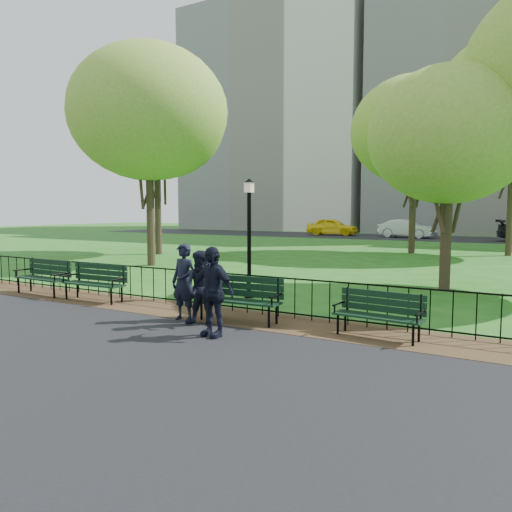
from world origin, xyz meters
The scene contains 21 objects.
ground centered at (0.00, 0.00, 0.00)m, with size 120.00×120.00×0.00m, color #1C5E18.
asphalt_path centered at (0.00, -3.40, 0.01)m, with size 60.00×9.20×0.01m, color black.
dirt_strip centered at (0.00, 1.50, 0.01)m, with size 60.00×1.60×0.01m, color #3C2718.
far_street centered at (0.00, 35.00, 0.01)m, with size 70.00×9.00×0.01m, color black.
iron_fence centered at (0.00, 2.00, 0.50)m, with size 24.06×0.06×1.00m.
apartment_west centered at (-22.00, 48.00, 13.00)m, with size 22.00×15.00×26.00m, color silver.
apartment_mid centered at (2.00, 48.00, 15.00)m, with size 24.00×15.00×30.00m, color beige.
park_bench_main centered at (0.21, 1.10, 0.66)m, with size 1.86×0.68×1.04m.
park_bench_left_a centered at (-3.97, 1.37, 0.59)m, with size 1.84×0.62×1.03m.
park_bench_left_b centered at (-5.97, 1.34, 0.60)m, with size 1.89×0.66×1.06m.
park_bench_right_a centered at (3.43, 1.37, 0.53)m, with size 1.67×0.64×0.93m.
lamppost centered at (-0.81, 3.78, 1.73)m, with size 0.29×0.29×3.18m.
tree_near_w centered at (-8.38, 8.33, 6.33)m, with size 6.54×6.54×9.11m.
tree_near_e centered at (3.49, 7.77, 4.48)m, with size 4.63×4.63×6.45m.
tree_mid_w centered at (-11.71, 12.59, 6.96)m, with size 7.19×7.19×10.03m.
tree_far_c centered at (-0.27, 20.01, 6.57)m, with size 6.79×6.79×9.46m.
person_left centered at (-0.58, 0.70, 0.83)m, with size 0.60×0.39×1.64m, color black.
person_mid centered at (0.07, 0.47, 0.78)m, with size 0.74×0.39×1.53m, color black.
person_right centered at (0.72, -0.10, 0.85)m, with size 0.98×0.40×1.68m, color black.
taxi centered at (-10.85, 35.22, 0.80)m, with size 1.85×4.61×1.57m, color yellow.
sedan_silver centered at (-3.99, 34.56, 0.77)m, with size 1.61×4.61×1.52m, color #AEB1B6.
Camera 1 is at (6.00, -7.57, 2.36)m, focal length 35.00 mm.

